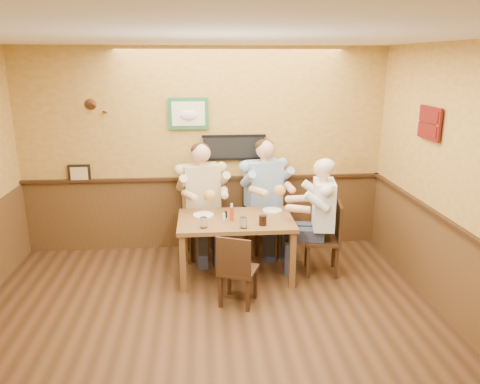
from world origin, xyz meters
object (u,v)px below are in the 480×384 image
at_px(chair_back_left, 202,221).
at_px(water_glass_mid, 244,223).
at_px(chair_near_side, 238,268).
at_px(salt_shaker, 224,217).
at_px(dining_table, 236,226).
at_px(chair_right_end, 322,238).
at_px(cola_tumbler, 263,220).
at_px(chair_back_right, 263,216).
at_px(hot_sauce_bottle, 232,213).
at_px(diner_white_elder, 323,223).
at_px(water_glass_left, 204,222).
at_px(pepper_shaker, 226,214).
at_px(diner_tan_shirt, 202,206).
at_px(diner_blue_polo, 263,202).

bearing_deg(chair_back_left, water_glass_mid, -77.60).
xyz_separation_m(chair_near_side, salt_shaker, (-0.12, 0.66, 0.38)).
bearing_deg(dining_table, water_glass_mid, -78.72).
height_order(chair_right_end, salt_shaker, chair_right_end).
bearing_deg(cola_tumbler, salt_shaker, 153.47).
bearing_deg(chair_back_right, hot_sauce_bottle, -137.58).
height_order(cola_tumbler, hot_sauce_bottle, hot_sauce_bottle).
relative_size(diner_white_elder, salt_shaker, 16.08).
xyz_separation_m(water_glass_left, pepper_shaker, (0.28, 0.34, -0.02)).
relative_size(chair_back_left, chair_near_side, 1.19).
bearing_deg(chair_near_side, chair_back_right, -85.68).
distance_m(chair_back_left, hot_sauce_bottle, 0.90).
bearing_deg(diner_tan_shirt, chair_near_side, -87.23).
bearing_deg(chair_back_left, water_glass_left, -101.85).
xyz_separation_m(chair_right_end, hot_sauce_bottle, (-1.14, -0.07, 0.38)).
height_order(diner_blue_polo, water_glass_mid, diner_blue_polo).
height_order(chair_back_left, chair_near_side, chair_back_left).
height_order(salt_shaker, pepper_shaker, salt_shaker).
bearing_deg(diner_tan_shirt, chair_right_end, -37.65).
distance_m(dining_table, water_glass_left, 0.51).
relative_size(water_glass_left, hot_sauce_bottle, 0.65).
bearing_deg(pepper_shaker, chair_right_end, -3.06).
bearing_deg(chair_right_end, chair_near_side, -48.79).
xyz_separation_m(chair_right_end, cola_tumbler, (-0.78, -0.24, 0.35)).
distance_m(chair_near_side, diner_blue_polo, 1.59).
height_order(dining_table, salt_shaker, salt_shaker).
bearing_deg(diner_tan_shirt, salt_shaker, -82.36).
distance_m(dining_table, diner_white_elder, 1.08).
bearing_deg(dining_table, water_glass_left, -143.56).
height_order(diner_white_elder, water_glass_left, diner_white_elder).
bearing_deg(pepper_shaker, chair_back_right, 52.81).
distance_m(dining_table, chair_right_end, 1.10).
bearing_deg(hot_sauce_bottle, diner_tan_shirt, 115.53).
relative_size(water_glass_left, cola_tumbler, 1.06).
bearing_deg(salt_shaker, diner_blue_polo, 54.56).
xyz_separation_m(chair_back_right, diner_tan_shirt, (-0.86, -0.12, 0.21)).
relative_size(cola_tumbler, hot_sauce_bottle, 0.61).
bearing_deg(chair_right_end, dining_table, -81.26).
height_order(water_glass_mid, hot_sauce_bottle, hot_sauce_bottle).
height_order(diner_white_elder, cola_tumbler, diner_white_elder).
xyz_separation_m(chair_back_left, chair_right_end, (1.49, -0.69, -0.03)).
bearing_deg(chair_back_left, diner_blue_polo, -5.13).
bearing_deg(water_glass_left, diner_blue_polo, 52.15).
xyz_separation_m(dining_table, diner_white_elder, (1.08, -0.02, 0.01)).
height_order(cola_tumbler, pepper_shaker, cola_tumbler).
bearing_deg(chair_near_side, dining_table, -70.08).
bearing_deg(chair_back_left, diner_white_elder, -37.65).
distance_m(water_glass_left, water_glass_mid, 0.46).
relative_size(chair_back_right, diner_white_elder, 0.75).
distance_m(chair_near_side, cola_tumbler, 0.67).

